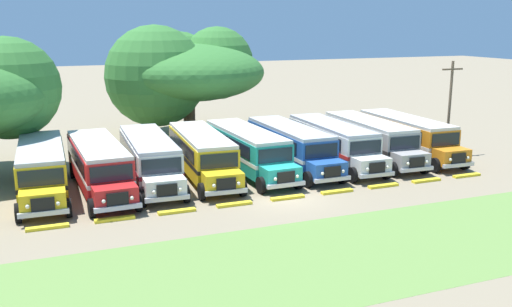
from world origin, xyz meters
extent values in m
plane|color=#84755B|center=(0.00, 0.00, 0.00)|extent=(220.00, 220.00, 0.00)
cube|color=olive|center=(0.00, -8.09, 0.00)|extent=(80.00, 8.59, 0.01)
cube|color=yellow|center=(-12.73, 6.48, 1.55)|extent=(2.70, 9.25, 2.10)
cube|color=black|center=(-12.73, 6.48, 1.38)|extent=(2.73, 9.27, 0.24)
cube|color=black|center=(-11.46, 6.75, 2.05)|extent=(0.22, 8.00, 0.80)
cube|color=black|center=(-14.00, 6.81, 2.05)|extent=(0.22, 8.00, 0.80)
cube|color=#B2B2B7|center=(-12.73, 6.48, 2.71)|extent=(2.62, 9.15, 0.22)
cube|color=yellow|center=(-12.85, 1.18, 1.02)|extent=(2.23, 1.45, 1.05)
cube|color=black|center=(-12.87, 0.44, 1.05)|extent=(1.10, 0.12, 0.70)
cube|color=#B7B7BC|center=(-12.87, 0.40, 0.62)|extent=(2.40, 0.25, 0.24)
cube|color=black|center=(-12.84, 1.85, 2.05)|extent=(2.20, 0.11, 0.84)
cube|color=black|center=(-12.63, 11.10, 1.45)|extent=(0.90, 0.08, 1.30)
sphere|color=#EAE5C6|center=(-12.17, 0.38, 1.05)|extent=(0.20, 0.20, 0.20)
sphere|color=#EAE5C6|center=(-13.57, 0.41, 1.05)|extent=(0.20, 0.20, 0.20)
cylinder|color=black|center=(-11.65, 1.26, 0.50)|extent=(0.30, 1.01, 1.00)
cylinder|color=black|center=(-14.05, 1.31, 0.50)|extent=(0.30, 1.01, 1.00)
cylinder|color=black|center=(-11.47, 9.45, 0.50)|extent=(0.30, 1.01, 1.00)
cylinder|color=black|center=(-13.87, 9.51, 0.50)|extent=(0.30, 1.01, 1.00)
cube|color=red|center=(-9.59, 6.00, 1.55)|extent=(2.85, 9.29, 2.10)
cube|color=white|center=(-9.59, 6.00, 1.38)|extent=(2.88, 9.31, 0.24)
cube|color=black|center=(-8.33, 6.34, 2.05)|extent=(0.34, 8.00, 0.80)
cube|color=black|center=(-10.87, 6.25, 2.05)|extent=(0.34, 8.00, 0.80)
cube|color=beige|center=(-9.59, 6.00, 2.71)|extent=(2.76, 9.19, 0.22)
cube|color=red|center=(-9.38, 0.70, 1.02)|extent=(2.25, 1.48, 1.05)
cube|color=black|center=(-9.36, -0.04, 1.05)|extent=(1.10, 0.14, 0.70)
cube|color=#B7B7BC|center=(-9.35, -0.08, 0.62)|extent=(2.41, 0.29, 0.24)
cube|color=black|center=(-9.41, 1.37, 2.05)|extent=(2.20, 0.14, 0.84)
cube|color=white|center=(-9.76, 10.61, 1.45)|extent=(0.90, 0.09, 1.30)
sphere|color=#EAE5C6|center=(-8.65, -0.06, 1.05)|extent=(0.20, 0.20, 0.20)
sphere|color=#EAE5C6|center=(-10.05, -0.12, 1.05)|extent=(0.20, 0.20, 0.20)
cylinder|color=black|center=(-8.19, 0.84, 0.50)|extent=(0.32, 1.01, 1.00)
cylinder|color=black|center=(-10.59, 0.75, 0.50)|extent=(0.32, 1.01, 1.00)
cylinder|color=black|center=(-8.50, 9.04, 0.50)|extent=(0.32, 1.01, 1.00)
cylinder|color=black|center=(-10.90, 8.95, 0.50)|extent=(0.32, 1.01, 1.00)
cube|color=silver|center=(-6.45, 6.58, 1.55)|extent=(2.88, 9.30, 2.10)
cube|color=maroon|center=(-6.45, 6.58, 1.38)|extent=(2.91, 9.32, 0.24)
cube|color=black|center=(-5.17, 6.83, 2.05)|extent=(0.38, 7.99, 0.80)
cube|color=black|center=(-7.71, 6.93, 2.05)|extent=(0.38, 7.99, 0.80)
cube|color=#B2B2B7|center=(-6.45, 6.58, 2.71)|extent=(2.80, 9.19, 0.22)
cube|color=silver|center=(-6.67, 1.29, 1.02)|extent=(2.26, 1.49, 1.05)
cube|color=black|center=(-6.71, 0.55, 1.05)|extent=(1.10, 0.15, 0.70)
cube|color=#B7B7BC|center=(-6.71, 0.51, 0.62)|extent=(2.41, 0.30, 0.24)
cube|color=black|center=(-6.65, 1.96, 2.05)|extent=(2.20, 0.15, 0.84)
cube|color=maroon|center=(-6.26, 11.20, 1.45)|extent=(0.90, 0.10, 1.30)
sphere|color=#EAE5C6|center=(-6.01, 0.47, 1.05)|extent=(0.20, 0.20, 0.20)
sphere|color=#EAE5C6|center=(-7.41, 0.53, 1.05)|extent=(0.20, 0.20, 0.20)
cylinder|color=black|center=(-5.47, 1.34, 0.50)|extent=(0.32, 1.01, 1.00)
cylinder|color=black|center=(-7.87, 1.44, 0.50)|extent=(0.32, 1.01, 1.00)
cylinder|color=black|center=(-5.13, 9.53, 0.50)|extent=(0.32, 1.01, 1.00)
cylinder|color=black|center=(-7.53, 9.63, 0.50)|extent=(0.32, 1.01, 1.00)
cube|color=yellow|center=(-3.07, 6.54, 1.55)|extent=(3.03, 9.33, 2.10)
cube|color=black|center=(-3.07, 6.54, 1.38)|extent=(3.06, 9.35, 0.24)
cube|color=black|center=(-1.78, 6.76, 2.05)|extent=(0.51, 7.99, 0.80)
cube|color=black|center=(-4.32, 6.91, 2.05)|extent=(0.51, 7.99, 0.80)
cube|color=beige|center=(-3.07, 6.54, 2.71)|extent=(2.95, 9.23, 0.22)
cube|color=yellow|center=(-3.38, 1.25, 1.02)|extent=(2.28, 1.53, 1.05)
cube|color=black|center=(-3.42, 0.51, 1.05)|extent=(1.10, 0.16, 0.70)
cube|color=#B7B7BC|center=(-3.42, 0.47, 0.62)|extent=(2.41, 0.34, 0.24)
cube|color=black|center=(-3.34, 1.92, 2.05)|extent=(2.20, 0.19, 0.84)
cube|color=black|center=(-2.80, 11.15, 1.45)|extent=(0.90, 0.11, 1.30)
sphere|color=#EAE5C6|center=(-2.72, 0.42, 1.05)|extent=(0.20, 0.20, 0.20)
sphere|color=#EAE5C6|center=(-4.12, 0.50, 1.05)|extent=(0.20, 0.20, 0.20)
cylinder|color=black|center=(-2.17, 1.28, 0.50)|extent=(0.34, 1.01, 1.00)
cylinder|color=black|center=(-4.57, 1.42, 0.50)|extent=(0.34, 1.01, 1.00)
cylinder|color=black|center=(-1.69, 9.46, 0.50)|extent=(0.34, 1.01, 1.00)
cylinder|color=black|center=(-4.09, 9.60, 0.50)|extent=(0.34, 1.01, 1.00)
cube|color=teal|center=(0.04, 6.59, 1.55)|extent=(2.78, 9.27, 2.10)
cube|color=white|center=(0.04, 6.59, 1.38)|extent=(2.81, 9.29, 0.24)
cube|color=black|center=(1.30, 6.93, 2.05)|extent=(0.28, 8.00, 0.80)
cube|color=black|center=(-1.24, 6.85, 2.05)|extent=(0.28, 8.00, 0.80)
cube|color=beige|center=(0.04, 6.59, 2.71)|extent=(2.69, 9.17, 0.22)
cube|color=teal|center=(0.20, 1.29, 1.02)|extent=(2.24, 1.47, 1.05)
cube|color=black|center=(0.22, 0.55, 1.05)|extent=(1.10, 0.13, 0.70)
cube|color=#B7B7BC|center=(0.22, 0.51, 0.62)|extent=(2.40, 0.27, 0.24)
cube|color=black|center=(0.18, 1.96, 2.05)|extent=(2.20, 0.13, 0.84)
cube|color=white|center=(-0.10, 11.21, 1.45)|extent=(0.90, 0.09, 1.30)
sphere|color=#EAE5C6|center=(0.92, 0.52, 1.05)|extent=(0.20, 0.20, 0.20)
sphere|color=#EAE5C6|center=(-0.48, 0.48, 1.05)|extent=(0.20, 0.20, 0.20)
cylinder|color=black|center=(1.39, 1.43, 0.50)|extent=(0.31, 1.01, 1.00)
cylinder|color=black|center=(-1.01, 1.36, 0.50)|extent=(0.31, 1.01, 1.00)
cylinder|color=black|center=(1.14, 9.63, 0.50)|extent=(0.31, 1.01, 1.00)
cylinder|color=black|center=(-1.25, 9.55, 0.50)|extent=(0.31, 1.01, 1.00)
cube|color=#23519E|center=(3.25, 6.64, 1.55)|extent=(2.54, 9.21, 2.10)
cube|color=silver|center=(3.25, 6.64, 1.38)|extent=(2.57, 9.23, 0.24)
cube|color=black|center=(4.51, 6.94, 2.05)|extent=(0.08, 8.00, 0.80)
cube|color=black|center=(1.97, 6.93, 2.05)|extent=(0.08, 8.00, 0.80)
cube|color=#B2B2B7|center=(3.25, 6.64, 2.71)|extent=(2.46, 9.11, 0.22)
cube|color=#23519E|center=(3.27, 1.34, 1.02)|extent=(2.21, 1.41, 1.05)
cube|color=black|center=(3.27, 0.60, 1.05)|extent=(1.10, 0.11, 0.70)
cube|color=#B7B7BC|center=(3.27, 0.56, 0.62)|extent=(2.40, 0.21, 0.24)
cube|color=black|center=(3.27, 2.01, 2.05)|extent=(2.20, 0.07, 0.84)
cube|color=silver|center=(3.22, 11.26, 1.45)|extent=(0.90, 0.06, 1.30)
sphere|color=#EAE5C6|center=(3.97, 0.55, 1.05)|extent=(0.20, 0.20, 0.20)
sphere|color=#EAE5C6|center=(2.57, 0.55, 1.05)|extent=(0.20, 0.20, 0.20)
cylinder|color=black|center=(4.47, 1.44, 0.50)|extent=(0.28, 1.00, 1.00)
cylinder|color=black|center=(2.07, 1.43, 0.50)|extent=(0.28, 1.00, 1.00)
cylinder|color=black|center=(4.43, 9.64, 0.50)|extent=(0.28, 1.00, 1.00)
cylinder|color=black|center=(2.03, 9.63, 0.50)|extent=(0.28, 1.00, 1.00)
cube|color=silver|center=(6.47, 6.50, 1.55)|extent=(2.75, 9.26, 2.10)
cube|color=red|center=(6.47, 6.50, 1.38)|extent=(2.78, 9.29, 0.24)
cube|color=black|center=(7.75, 6.77, 2.05)|extent=(0.26, 8.00, 0.80)
cube|color=black|center=(5.21, 6.84, 2.05)|extent=(0.26, 8.00, 0.80)
cube|color=#B2B2B7|center=(6.47, 6.50, 2.71)|extent=(2.67, 9.16, 0.22)
cube|color=silver|center=(6.32, 1.21, 1.02)|extent=(2.24, 1.46, 1.05)
cube|color=black|center=(6.30, 0.47, 1.05)|extent=(1.10, 0.13, 0.70)
cube|color=#B7B7BC|center=(6.30, 0.43, 0.62)|extent=(2.40, 0.26, 0.24)
cube|color=black|center=(6.34, 1.87, 2.05)|extent=(2.20, 0.12, 0.84)
cube|color=red|center=(6.59, 11.12, 1.45)|extent=(0.90, 0.08, 1.30)
sphere|color=#EAE5C6|center=(7.00, 0.40, 1.05)|extent=(0.20, 0.20, 0.20)
sphere|color=#EAE5C6|center=(5.60, 0.43, 1.05)|extent=(0.20, 0.20, 0.20)
cylinder|color=black|center=(7.53, 1.27, 0.50)|extent=(0.31, 1.01, 1.00)
cylinder|color=black|center=(5.13, 1.34, 0.50)|extent=(0.31, 1.01, 1.00)
cylinder|color=black|center=(7.75, 9.47, 0.50)|extent=(0.31, 1.01, 1.00)
cylinder|color=black|center=(5.35, 9.53, 0.50)|extent=(0.31, 1.01, 1.00)
cube|color=#9E9993|center=(9.66, 6.72, 1.55)|extent=(2.86, 9.29, 2.10)
cube|color=#282828|center=(9.66, 6.72, 1.38)|extent=(2.89, 9.31, 0.24)
cube|color=black|center=(10.94, 6.97, 2.05)|extent=(0.35, 8.00, 0.80)
cube|color=black|center=(8.40, 7.07, 2.05)|extent=(0.35, 8.00, 0.80)
cube|color=beige|center=(9.66, 6.72, 2.71)|extent=(2.77, 9.19, 0.22)
cube|color=#9E9993|center=(9.45, 1.43, 1.02)|extent=(2.25, 1.48, 1.05)
cube|color=black|center=(9.43, 0.69, 1.05)|extent=(1.10, 0.14, 0.70)
cube|color=#B7B7BC|center=(9.42, 0.65, 0.62)|extent=(2.41, 0.29, 0.24)
cube|color=black|center=(9.48, 2.09, 2.05)|extent=(2.20, 0.15, 0.84)
cube|color=#282828|center=(9.84, 11.34, 1.45)|extent=(0.90, 0.09, 1.30)
sphere|color=#EAE5C6|center=(10.12, 0.61, 1.05)|extent=(0.20, 0.20, 0.20)
sphere|color=#EAE5C6|center=(8.72, 0.66, 1.05)|extent=(0.20, 0.20, 0.20)
cylinder|color=black|center=(10.66, 1.48, 0.50)|extent=(0.32, 1.01, 1.00)
cylinder|color=black|center=(8.26, 1.57, 0.50)|extent=(0.32, 1.01, 1.00)
cylinder|color=black|center=(10.98, 9.67, 0.50)|extent=(0.32, 1.01, 1.00)
cylinder|color=black|center=(8.58, 9.77, 0.50)|extent=(0.32, 1.01, 1.00)
cube|color=orange|center=(12.83, 6.61, 1.55)|extent=(2.77, 9.27, 2.10)
cube|color=white|center=(12.83, 6.61, 1.38)|extent=(2.81, 9.29, 0.24)
cube|color=black|center=(14.11, 6.87, 2.05)|extent=(0.28, 8.00, 0.80)
cube|color=black|center=(11.57, 6.95, 2.05)|extent=(0.28, 8.00, 0.80)
cube|color=beige|center=(12.83, 6.61, 2.71)|extent=(2.69, 9.17, 0.22)
cube|color=orange|center=(12.67, 1.31, 1.02)|extent=(2.24, 1.47, 1.05)
cube|color=black|center=(12.65, 0.57, 1.05)|extent=(1.10, 0.13, 0.70)
cube|color=#B7B7BC|center=(12.65, 0.53, 0.62)|extent=(2.40, 0.27, 0.24)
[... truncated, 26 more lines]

